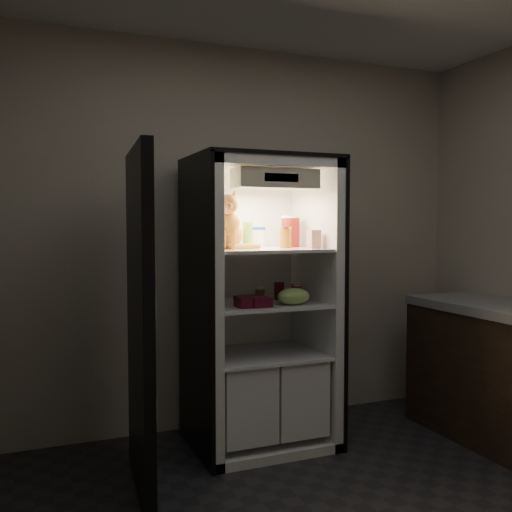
{
  "coord_description": "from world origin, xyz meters",
  "views": [
    {
      "loc": [
        -1.42,
        -2.05,
        1.44
      ],
      "look_at": [
        -0.04,
        1.32,
        1.24
      ],
      "focal_mm": 40.0,
      "sensor_mm": 36.0,
      "label": 1
    }
  ],
  "objects_px": {
    "cream_carton": "(314,239)",
    "mayo_tub": "(258,237)",
    "tabby_cat": "(228,227)",
    "refrigerator": "(258,323)",
    "berry_box_left": "(247,302)",
    "soda_can_c": "(297,294)",
    "berry_box_right": "(260,302)",
    "grape_bag": "(293,296)",
    "pepper_jar": "(290,231)",
    "soda_can_a": "(279,290)",
    "soda_can_b": "(296,291)",
    "salsa_jar": "(285,237)",
    "condiment_jar": "(260,294)",
    "parmesan_shaker": "(248,235)"
  },
  "relations": [
    {
      "from": "soda_can_a",
      "to": "soda_can_b",
      "type": "height_order",
      "value": "soda_can_a"
    },
    {
      "from": "refrigerator",
      "to": "berry_box_left",
      "type": "height_order",
      "value": "refrigerator"
    },
    {
      "from": "soda_can_a",
      "to": "tabby_cat",
      "type": "bearing_deg",
      "value": -171.05
    },
    {
      "from": "pepper_jar",
      "to": "berry_box_right",
      "type": "height_order",
      "value": "pepper_jar"
    },
    {
      "from": "soda_can_c",
      "to": "salsa_jar",
      "type": "bearing_deg",
      "value": 119.13
    },
    {
      "from": "refrigerator",
      "to": "soda_can_b",
      "type": "height_order",
      "value": "refrigerator"
    },
    {
      "from": "mayo_tub",
      "to": "grape_bag",
      "type": "distance_m",
      "value": 0.52
    },
    {
      "from": "parmesan_shaker",
      "to": "pepper_jar",
      "type": "relative_size",
      "value": 0.79
    },
    {
      "from": "soda_can_b",
      "to": "refrigerator",
      "type": "bearing_deg",
      "value": 171.28
    },
    {
      "from": "cream_carton",
      "to": "grape_bag",
      "type": "distance_m",
      "value": 0.39
    },
    {
      "from": "pepper_jar",
      "to": "soda_can_c",
      "type": "relative_size",
      "value": 1.85
    },
    {
      "from": "salsa_jar",
      "to": "cream_carton",
      "type": "relative_size",
      "value": 1.17
    },
    {
      "from": "tabby_cat",
      "to": "soda_can_b",
      "type": "xyz_separation_m",
      "value": [
        0.49,
        0.02,
        -0.43
      ]
    },
    {
      "from": "mayo_tub",
      "to": "condiment_jar",
      "type": "bearing_deg",
      "value": -107.1
    },
    {
      "from": "salsa_jar",
      "to": "soda_can_b",
      "type": "bearing_deg",
      "value": 25.63
    },
    {
      "from": "berry_box_left",
      "to": "soda_can_c",
      "type": "bearing_deg",
      "value": 8.33
    },
    {
      "from": "tabby_cat",
      "to": "grape_bag",
      "type": "xyz_separation_m",
      "value": [
        0.37,
        -0.18,
        -0.43
      ]
    },
    {
      "from": "soda_can_a",
      "to": "condiment_jar",
      "type": "distance_m",
      "value": 0.14
    },
    {
      "from": "soda_can_a",
      "to": "soda_can_b",
      "type": "xyz_separation_m",
      "value": [
        0.1,
        -0.04,
        -0.01
      ]
    },
    {
      "from": "pepper_jar",
      "to": "berry_box_right",
      "type": "relative_size",
      "value": 1.77
    },
    {
      "from": "soda_can_a",
      "to": "parmesan_shaker",
      "type": "bearing_deg",
      "value": 176.74
    },
    {
      "from": "soda_can_c",
      "to": "berry_box_right",
      "type": "bearing_deg",
      "value": -165.83
    },
    {
      "from": "tabby_cat",
      "to": "mayo_tub",
      "type": "distance_m",
      "value": 0.33
    },
    {
      "from": "mayo_tub",
      "to": "soda_can_a",
      "type": "bearing_deg",
      "value": -47.5
    },
    {
      "from": "soda_can_c",
      "to": "condiment_jar",
      "type": "height_order",
      "value": "soda_can_c"
    },
    {
      "from": "parmesan_shaker",
      "to": "soda_can_c",
      "type": "xyz_separation_m",
      "value": [
        0.27,
        -0.19,
        -0.38
      ]
    },
    {
      "from": "soda_can_a",
      "to": "soda_can_c",
      "type": "distance_m",
      "value": 0.18
    },
    {
      "from": "mayo_tub",
      "to": "salsa_jar",
      "type": "height_order",
      "value": "salsa_jar"
    },
    {
      "from": "parmesan_shaker",
      "to": "cream_carton",
      "type": "bearing_deg",
      "value": -32.08
    },
    {
      "from": "refrigerator",
      "to": "berry_box_right",
      "type": "height_order",
      "value": "refrigerator"
    },
    {
      "from": "soda_can_b",
      "to": "soda_can_c",
      "type": "xyz_separation_m",
      "value": [
        -0.06,
        -0.13,
        0.0
      ]
    },
    {
      "from": "berry_box_right",
      "to": "cream_carton",
      "type": "bearing_deg",
      "value": 5.05
    },
    {
      "from": "refrigerator",
      "to": "pepper_jar",
      "type": "relative_size",
      "value": 8.88
    },
    {
      "from": "refrigerator",
      "to": "cream_carton",
      "type": "distance_m",
      "value": 0.67
    },
    {
      "from": "parmesan_shaker",
      "to": "tabby_cat",
      "type": "bearing_deg",
      "value": -155.61
    },
    {
      "from": "refrigerator",
      "to": "pepper_jar",
      "type": "height_order",
      "value": "refrigerator"
    },
    {
      "from": "tabby_cat",
      "to": "berry_box_left",
      "type": "height_order",
      "value": "tabby_cat"
    },
    {
      "from": "refrigerator",
      "to": "salsa_jar",
      "type": "relative_size",
      "value": 13.68
    },
    {
      "from": "parmesan_shaker",
      "to": "soda_can_c",
      "type": "distance_m",
      "value": 0.5
    },
    {
      "from": "salsa_jar",
      "to": "berry_box_right",
      "type": "bearing_deg",
      "value": -147.35
    },
    {
      "from": "pepper_jar",
      "to": "soda_can_c",
      "type": "height_order",
      "value": "pepper_jar"
    },
    {
      "from": "parmesan_shaker",
      "to": "soda_can_b",
      "type": "relative_size",
      "value": 1.51
    },
    {
      "from": "soda_can_c",
      "to": "berry_box_right",
      "type": "relative_size",
      "value": 0.95
    },
    {
      "from": "refrigerator",
      "to": "berry_box_left",
      "type": "bearing_deg",
      "value": -126.43
    },
    {
      "from": "cream_carton",
      "to": "mayo_tub",
      "type": "bearing_deg",
      "value": 126.99
    },
    {
      "from": "cream_carton",
      "to": "berry_box_left",
      "type": "distance_m",
      "value": 0.6
    },
    {
      "from": "soda_can_b",
      "to": "condiment_jar",
      "type": "distance_m",
      "value": 0.25
    },
    {
      "from": "mayo_tub",
      "to": "soda_can_c",
      "type": "bearing_deg",
      "value": -62.56
    },
    {
      "from": "mayo_tub",
      "to": "salsa_jar",
      "type": "distance_m",
      "value": 0.23
    },
    {
      "from": "refrigerator",
      "to": "mayo_tub",
      "type": "bearing_deg",
      "value": 66.73
    }
  ]
}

